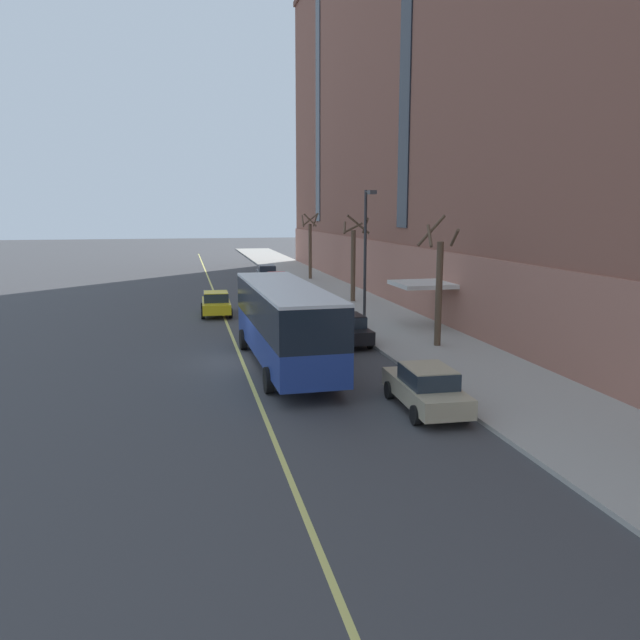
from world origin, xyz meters
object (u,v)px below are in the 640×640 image
street_tree_mid_block (439,284)px  parked_car_red_1 (277,281)px  city_bus (284,320)px  parked_car_champagne_4 (320,310)px  parked_car_black_2 (346,329)px  fire_hydrant (353,319)px  parked_car_darkgray_6 (267,273)px  street_tree_far_uptown (354,257)px  parked_car_champagne_3 (426,388)px  street_lamp (366,247)px  street_tree_far_downtown (310,245)px  parked_car_black_0 (301,296)px  taxi_cab (216,303)px

street_tree_mid_block → parked_car_red_1: bearing=100.2°
city_bus → parked_car_champagne_4: bearing=69.7°
parked_car_black_2 → fire_hydrant: 4.75m
parked_car_darkgray_6 → street_tree_far_uptown: size_ratio=0.77×
parked_car_champagne_3 → street_lamp: street_lamp is taller
street_tree_far_uptown → street_tree_far_downtown: bearing=90.2°
street_tree_mid_block → street_lamp: street_lamp is taller
street_tree_mid_block → parked_car_champagne_4: bearing=117.2°
parked_car_black_0 → parked_car_champagne_4: same height
parked_car_champagne_4 → street_tree_far_downtown: (4.16, 23.44, 2.66)m
parked_car_black_0 → street_tree_far_downtown: bearing=76.4°
parked_car_black_2 → street_tree_far_downtown: street_tree_far_downtown is taller
parked_car_black_0 → taxi_cab: same height
street_tree_far_uptown → taxi_cab: bearing=-161.7°
parked_car_black_0 → street_tree_mid_block: bearing=-74.0°
parked_car_champagne_3 → street_lamp: 13.97m
parked_car_red_1 → taxi_cab: bearing=-116.1°
parked_car_champagne_4 → street_tree_far_downtown: street_tree_far_downtown is taller
parked_car_black_2 → parked_car_champagne_4: same height
city_bus → parked_car_red_1: (3.69, 26.57, -1.32)m
parked_car_champagne_3 → city_bus: bearing=119.3°
city_bus → parked_car_darkgray_6: size_ratio=2.46×
taxi_cab → parked_car_black_0: bearing=19.2°
street_tree_far_downtown → city_bus: bearing=-103.3°
fire_hydrant → parked_car_champagne_4: bearing=131.5°
parked_car_black_0 → fire_hydrant: 8.29m
parked_car_champagne_3 → street_tree_far_downtown: bearing=84.0°
city_bus → fire_hydrant: (5.47, 8.64, -1.61)m
parked_car_darkgray_6 → parked_car_black_2: bearing=-89.8°
city_bus → street_tree_mid_block: street_tree_mid_block is taller
parked_car_black_0 → parked_car_champagne_4: bearing=-90.1°
street_tree_far_downtown → fire_hydrant: bearing=-95.8°
street_tree_far_downtown → street_lamp: 27.52m
parked_car_red_1 → parked_car_darkgray_6: same height
street_tree_mid_block → fire_hydrant: bearing=112.1°
city_bus → parked_car_red_1: 26.86m
parked_car_black_2 → parked_car_champagne_4: size_ratio=0.90×
parked_car_red_1 → fire_hydrant: 18.02m
taxi_cab → street_tree_far_uptown: 11.08m
parked_car_black_2 → street_tree_mid_block: street_tree_mid_block is taller
parked_car_darkgray_6 → street_tree_mid_block: street_tree_mid_block is taller
taxi_cab → fire_hydrant: 9.72m
parked_car_champagne_4 → parked_car_darkgray_6: 23.53m
parked_car_black_2 → street_tree_mid_block: (4.20, -1.86, 2.41)m
parked_car_black_2 → fire_hydrant: bearing=69.8°
street_tree_far_uptown → street_lamp: street_lamp is taller
city_bus → parked_car_red_1: city_bus is taller
parked_car_champagne_3 → parked_car_darkgray_6: (-0.04, 40.74, 0.00)m
parked_car_black_0 → parked_car_red_1: 9.80m
parked_car_red_1 → street_tree_mid_block: (4.35, -24.24, 2.41)m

